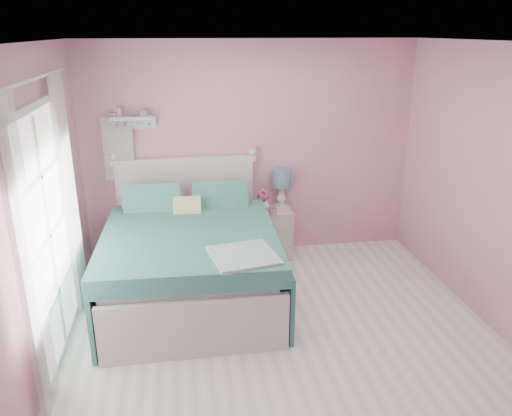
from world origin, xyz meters
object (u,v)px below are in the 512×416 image
object	(u,v)px
teacup	(272,211)
nightstand	(273,233)
bed	(190,260)
table_lamp	(282,181)
vase	(263,204)

from	to	relation	value
teacup	nightstand	bearing A→B (deg)	74.73
bed	teacup	world-z (taller)	bed
nightstand	table_lamp	bearing A→B (deg)	42.88
nightstand	teacup	world-z (taller)	teacup
table_lamp	vase	world-z (taller)	table_lamp
table_lamp	teacup	distance (m)	0.42
bed	table_lamp	distance (m)	1.61
bed	nightstand	xyz separation A→B (m)	(1.05, 0.86, -0.11)
table_lamp	teacup	world-z (taller)	table_lamp
nightstand	vase	distance (m)	0.41
nightstand	teacup	size ratio (longest dim) A/B	6.71
vase	teacup	size ratio (longest dim) A/B	1.87
vase	table_lamp	bearing A→B (deg)	25.85
nightstand	teacup	bearing A→B (deg)	-105.27
nightstand	table_lamp	distance (m)	0.65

